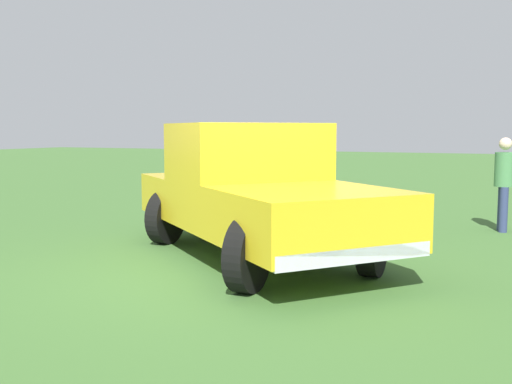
% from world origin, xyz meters
% --- Properties ---
extents(ground_plane, '(80.00, 80.00, 0.00)m').
position_xyz_m(ground_plane, '(0.00, 0.00, 0.00)').
color(ground_plane, '#3D662D').
extents(pickup_truck, '(4.51, 4.86, 1.82)m').
position_xyz_m(pickup_truck, '(0.89, 0.16, 0.95)').
color(pickup_truck, black).
rests_on(pickup_truck, ground_plane).
extents(person_bystander, '(0.37, 0.37, 1.61)m').
position_xyz_m(person_bystander, '(4.49, -2.89, 0.90)').
color(person_bystander, navy).
rests_on(person_bystander, ground_plane).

